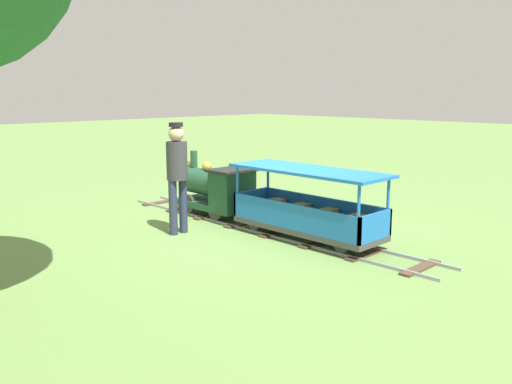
# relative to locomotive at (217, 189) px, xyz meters

# --- Properties ---
(ground_plane) EXTENTS (60.00, 60.00, 0.00)m
(ground_plane) POSITION_rel_locomotive_xyz_m (0.00, -1.27, -0.48)
(ground_plane) COLOR #608442
(track) EXTENTS (0.75, 6.05, 0.04)m
(track) POSITION_rel_locomotive_xyz_m (0.00, -1.03, -0.47)
(track) COLOR gray
(track) RESTS_ON ground_plane
(locomotive) EXTENTS (0.71, 1.44, 1.02)m
(locomotive) POSITION_rel_locomotive_xyz_m (0.00, 0.00, 0.00)
(locomotive) COLOR #1E472D
(locomotive) RESTS_ON ground_plane
(passenger_car) EXTENTS (0.81, 2.35, 0.97)m
(passenger_car) POSITION_rel_locomotive_xyz_m (0.00, -1.93, -0.06)
(passenger_car) COLOR #3F3F3F
(passenger_car) RESTS_ON ground_plane
(conductor_person) EXTENTS (0.30, 0.30, 1.62)m
(conductor_person) POSITION_rel_locomotive_xyz_m (-1.06, -0.38, 0.47)
(conductor_person) COLOR #282D47
(conductor_person) RESTS_ON ground_plane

